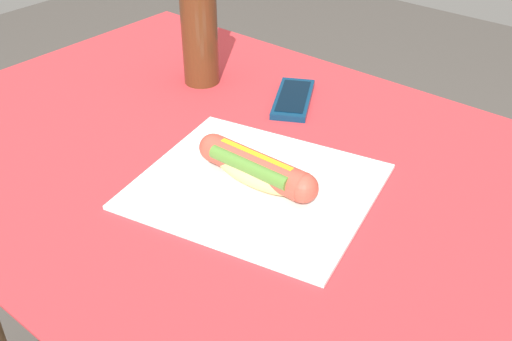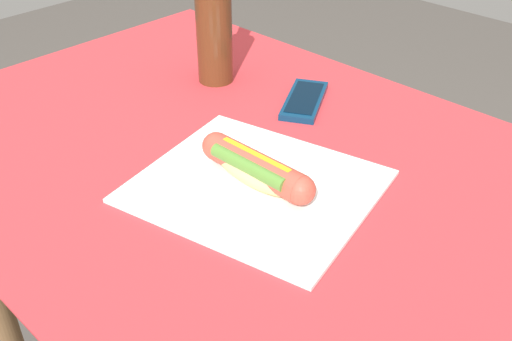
% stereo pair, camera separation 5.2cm
% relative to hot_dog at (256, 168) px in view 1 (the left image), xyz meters
% --- Properties ---
extents(dining_table, '(1.15, 0.79, 0.77)m').
position_rel_hot_dog_xyz_m(dining_table, '(0.08, -0.04, -0.18)').
color(dining_table, brown).
rests_on(dining_table, ground).
extents(paper_wrapper, '(0.38, 0.34, 0.01)m').
position_rel_hot_dog_xyz_m(paper_wrapper, '(0.00, -0.00, -0.03)').
color(paper_wrapper, silver).
rests_on(paper_wrapper, dining_table).
extents(hot_dog, '(0.20, 0.05, 0.05)m').
position_rel_hot_dog_xyz_m(hot_dog, '(0.00, 0.00, 0.00)').
color(hot_dog, '#E5BC75').
rests_on(hot_dog, paper_wrapper).
extents(cell_phone, '(0.13, 0.16, 0.01)m').
position_rel_hot_dog_xyz_m(cell_phone, '(0.12, -0.25, -0.03)').
color(cell_phone, '#0A2D4C').
rests_on(cell_phone, dining_table).
extents(soda_bottle, '(0.07, 0.07, 0.25)m').
position_rel_hot_dog_xyz_m(soda_bottle, '(0.30, -0.20, 0.07)').
color(soda_bottle, '#4C2814').
rests_on(soda_bottle, dining_table).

